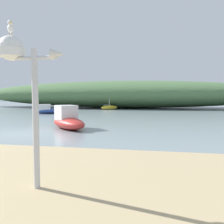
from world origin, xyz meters
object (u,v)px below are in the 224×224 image
mast_structure (19,63)px  sailboat_far_right (109,107)px  motorboat_near_shore (68,120)px  motorboat_outer_mooring (47,110)px  seagull_on_radar (11,27)px

mast_structure → sailboat_far_right: mast_structure is taller
motorboat_near_shore → mast_structure: bearing=-74.1°
sailboat_far_right → mast_structure: bearing=-82.1°
motorboat_outer_mooring → seagull_on_radar: bearing=-65.8°
motorboat_outer_mooring → sailboat_far_right: sailboat_far_right is taller
seagull_on_radar → sailboat_far_right: 28.92m
mast_structure → motorboat_outer_mooring: mast_structure is taller
motorboat_outer_mooring → sailboat_far_right: 9.89m
sailboat_far_right → motorboat_near_shore: 19.27m
seagull_on_radar → motorboat_outer_mooring: size_ratio=0.10×
seagull_on_radar → motorboat_near_shore: (-2.50, 9.29, -2.77)m
seagull_on_radar → sailboat_far_right: size_ratio=0.13×
sailboat_far_right → motorboat_outer_mooring: bearing=-121.9°
mast_structure → motorboat_near_shore: mast_structure is taller
motorboat_outer_mooring → mast_structure: bearing=-65.4°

